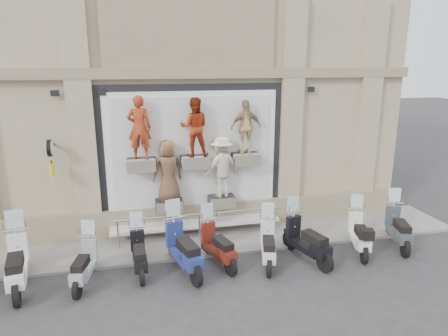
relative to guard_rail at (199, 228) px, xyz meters
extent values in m
plane|color=#313133|center=(0.00, -2.00, -0.47)|extent=(90.00, 90.00, 0.00)
cube|color=gray|center=(0.00, 0.10, -0.43)|extent=(16.00, 2.20, 0.08)
cube|color=black|center=(0.00, 0.96, 1.93)|extent=(5.60, 0.10, 4.30)
cube|color=white|center=(0.00, 0.90, 1.93)|extent=(5.10, 0.06, 3.90)
cube|color=white|center=(0.00, 0.86, 1.93)|extent=(4.70, 0.04, 3.60)
cube|color=white|center=(0.00, 0.55, -0.05)|extent=(5.10, 0.75, 0.10)
cube|color=#28282B|center=(-1.55, 0.59, 1.86)|extent=(0.80, 0.50, 0.35)
imported|color=#B0391A|center=(-1.55, 0.59, 2.93)|extent=(0.71, 0.53, 1.78)
cube|color=#28282B|center=(0.00, 0.59, 1.86)|extent=(0.80, 0.50, 0.35)
imported|color=maroon|center=(0.00, 0.59, 2.88)|extent=(0.92, 0.77, 1.70)
cube|color=#28282B|center=(1.55, 0.59, 1.86)|extent=(0.80, 0.50, 0.35)
imported|color=tan|center=(1.55, 0.59, 2.83)|extent=(0.96, 0.46, 1.60)
cube|color=#28282B|center=(-0.80, 0.59, 0.56)|extent=(0.80, 0.50, 0.35)
imported|color=brown|center=(-0.80, 0.59, 1.64)|extent=(0.98, 0.75, 1.80)
cube|color=#28282B|center=(0.80, 0.59, 0.56)|extent=(0.80, 0.50, 0.35)
imported|color=beige|center=(0.80, 0.59, 1.66)|extent=(1.33, 0.96, 1.86)
cube|color=black|center=(-3.90, 0.72, 2.49)|extent=(0.06, 0.56, 0.06)
cylinder|color=black|center=(-3.90, 0.45, 2.49)|extent=(0.10, 0.46, 0.46)
cube|color=yellow|center=(-3.90, 0.45, 1.89)|extent=(0.04, 0.50, 0.38)
camera|label=1|loc=(-1.79, -10.68, 4.66)|focal=32.00mm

